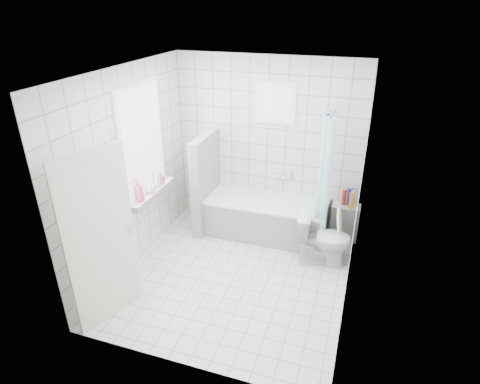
% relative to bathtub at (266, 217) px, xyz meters
% --- Properties ---
extents(ground, '(3.00, 3.00, 0.00)m').
position_rel_bathtub_xyz_m(ground, '(-0.12, -1.13, -0.29)').
color(ground, white).
rests_on(ground, ground).
extents(ceiling, '(3.00, 3.00, 0.00)m').
position_rel_bathtub_xyz_m(ceiling, '(-0.12, -1.13, 2.31)').
color(ceiling, white).
rests_on(ceiling, ground).
extents(wall_back, '(2.80, 0.02, 2.60)m').
position_rel_bathtub_xyz_m(wall_back, '(-0.12, 0.37, 1.01)').
color(wall_back, white).
rests_on(wall_back, ground).
extents(wall_front, '(2.80, 0.02, 2.60)m').
position_rel_bathtub_xyz_m(wall_front, '(-0.12, -2.62, 1.01)').
color(wall_front, white).
rests_on(wall_front, ground).
extents(wall_left, '(0.02, 3.00, 2.60)m').
position_rel_bathtub_xyz_m(wall_left, '(-1.52, -1.13, 1.01)').
color(wall_left, white).
rests_on(wall_left, ground).
extents(wall_right, '(0.02, 3.00, 2.60)m').
position_rel_bathtub_xyz_m(wall_right, '(1.28, -1.13, 1.01)').
color(wall_right, white).
rests_on(wall_right, ground).
extents(window_left, '(0.01, 0.90, 1.40)m').
position_rel_bathtub_xyz_m(window_left, '(-1.48, -0.83, 1.31)').
color(window_left, white).
rests_on(window_left, wall_left).
extents(window_back, '(0.50, 0.01, 0.50)m').
position_rel_bathtub_xyz_m(window_back, '(-0.02, 0.33, 1.66)').
color(window_back, white).
rests_on(window_back, wall_back).
extents(window_sill, '(0.18, 1.02, 0.08)m').
position_rel_bathtub_xyz_m(window_sill, '(-1.43, -0.83, 0.57)').
color(window_sill, white).
rests_on(window_sill, wall_left).
extents(door, '(0.33, 0.76, 2.00)m').
position_rel_bathtub_xyz_m(door, '(-1.22, -2.23, 0.71)').
color(door, silver).
rests_on(door, ground).
extents(bathtub, '(1.78, 0.77, 0.58)m').
position_rel_bathtub_xyz_m(bathtub, '(0.00, 0.00, 0.00)').
color(bathtub, white).
rests_on(bathtub, ground).
extents(partition_wall, '(0.15, 0.85, 1.50)m').
position_rel_bathtub_xyz_m(partition_wall, '(-0.95, -0.05, 0.46)').
color(partition_wall, white).
rests_on(partition_wall, ground).
extents(tiled_ledge, '(0.40, 0.24, 0.55)m').
position_rel_bathtub_xyz_m(tiled_ledge, '(1.14, 0.25, -0.02)').
color(tiled_ledge, white).
rests_on(tiled_ledge, ground).
extents(toilet, '(0.80, 0.54, 0.75)m').
position_rel_bathtub_xyz_m(toilet, '(0.91, -0.48, 0.09)').
color(toilet, white).
rests_on(toilet, ground).
extents(curtain_rod, '(0.02, 0.80, 0.02)m').
position_rel_bathtub_xyz_m(curtain_rod, '(0.83, -0.03, 1.71)').
color(curtain_rod, silver).
rests_on(curtain_rod, wall_back).
extents(shower_curtain, '(0.14, 0.48, 1.78)m').
position_rel_bathtub_xyz_m(shower_curtain, '(0.83, -0.16, 0.81)').
color(shower_curtain, '#4CD2E1').
rests_on(shower_curtain, curtain_rod).
extents(tub_faucet, '(0.18, 0.06, 0.06)m').
position_rel_bathtub_xyz_m(tub_faucet, '(0.10, 0.33, 0.56)').
color(tub_faucet, silver).
rests_on(tub_faucet, wall_back).
extents(sill_bottles, '(0.17, 0.71, 0.30)m').
position_rel_bathtub_xyz_m(sill_bottles, '(-1.42, -0.88, 0.73)').
color(sill_bottles, '#BF5FBB').
rests_on(sill_bottles, window_sill).
extents(ledge_bottles, '(0.17, 0.17, 0.27)m').
position_rel_bathtub_xyz_m(ledge_bottles, '(1.15, 0.25, 0.39)').
color(ledge_bottles, '#FFAB1A').
rests_on(ledge_bottles, tiled_ledge).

